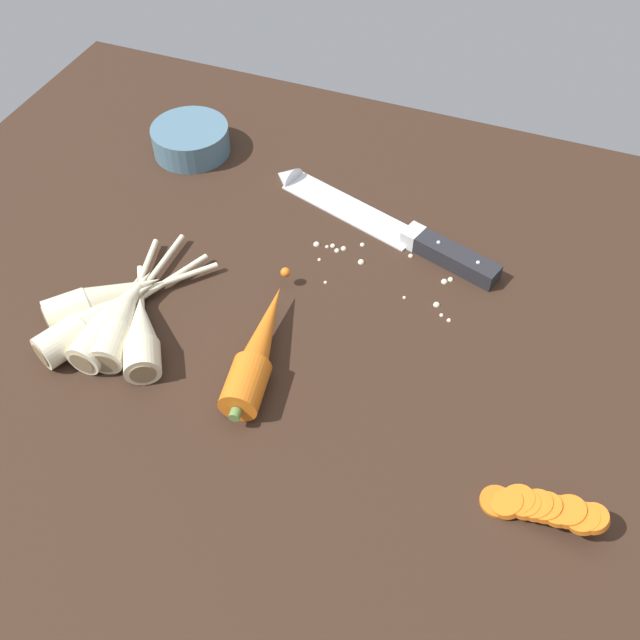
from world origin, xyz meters
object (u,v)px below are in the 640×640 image
(prep_bowl, at_px, (191,139))
(whole_carrot, at_px, (258,350))
(parsnip_mid_right, at_px, (141,335))
(carrot_slice_stack, at_px, (542,508))
(parsnip_mid_left, at_px, (99,318))
(parsnip_outer, at_px, (122,318))
(parsnip_front, at_px, (118,315))
(parsnip_back, at_px, (104,298))
(chefs_knife, at_px, (375,220))

(prep_bowl, bearing_deg, whole_carrot, -51.74)
(parsnip_mid_right, distance_m, carrot_slice_stack, 0.45)
(parsnip_mid_left, bearing_deg, carrot_slice_stack, -5.40)
(whole_carrot, distance_m, prep_bowl, 0.40)
(whole_carrot, bearing_deg, prep_bowl, 128.26)
(parsnip_outer, bearing_deg, whole_carrot, 4.44)
(carrot_slice_stack, distance_m, prep_bowl, 0.69)
(parsnip_mid_right, xyz_separation_m, carrot_slice_stack, (0.45, -0.04, -0.01))
(parsnip_front, bearing_deg, parsnip_mid_right, -21.16)
(parsnip_front, bearing_deg, prep_bowl, 103.84)
(parsnip_front, xyz_separation_m, parsnip_back, (-0.03, 0.02, 0.00))
(chefs_knife, height_order, carrot_slice_stack, carrot_slice_stack)
(parsnip_front, relative_size, prep_bowl, 2.05)
(prep_bowl, bearing_deg, parsnip_mid_right, -70.69)
(parsnip_outer, bearing_deg, parsnip_mid_left, -155.99)
(parsnip_mid_left, relative_size, parsnip_outer, 1.08)
(whole_carrot, distance_m, parsnip_back, 0.20)
(chefs_knife, relative_size, parsnip_mid_left, 1.56)
(carrot_slice_stack, bearing_deg, chefs_knife, 129.18)
(parsnip_mid_left, distance_m, parsnip_outer, 0.03)
(parsnip_mid_left, height_order, parsnip_outer, same)
(parsnip_front, height_order, prep_bowl, same)
(whole_carrot, bearing_deg, carrot_slice_stack, -12.51)
(parsnip_mid_left, relative_size, parsnip_mid_right, 1.39)
(chefs_knife, distance_m, parsnip_back, 0.35)
(parsnip_front, relative_size, parsnip_mid_right, 1.44)
(whole_carrot, height_order, parsnip_mid_left, whole_carrot)
(parsnip_back, relative_size, carrot_slice_stack, 1.49)
(parsnip_mid_right, xyz_separation_m, prep_bowl, (-0.12, 0.34, 0.00))
(whole_carrot, distance_m, parsnip_outer, 0.16)
(chefs_knife, xyz_separation_m, parsnip_outer, (-0.21, -0.27, 0.01))
(parsnip_front, height_order, carrot_slice_stack, parsnip_front)
(parsnip_mid_right, distance_m, parsnip_back, 0.07)
(parsnip_mid_right, height_order, parsnip_back, same)
(parsnip_mid_left, bearing_deg, parsnip_mid_right, -3.41)
(parsnip_mid_left, distance_m, prep_bowl, 0.35)
(whole_carrot, height_order, parsnip_front, whole_carrot)
(parsnip_front, relative_size, parsnip_outer, 1.12)
(parsnip_front, bearing_deg, parsnip_back, 149.88)
(whole_carrot, xyz_separation_m, parsnip_front, (-0.17, -0.01, -0.00))
(chefs_knife, height_order, parsnip_outer, parsnip_outer)
(chefs_knife, bearing_deg, parsnip_mid_left, -129.27)
(whole_carrot, relative_size, carrot_slice_stack, 1.89)
(chefs_knife, distance_m, carrot_slice_stack, 0.43)
(parsnip_back, distance_m, carrot_slice_stack, 0.52)
(chefs_knife, distance_m, parsnip_outer, 0.35)
(whole_carrot, xyz_separation_m, carrot_slice_stack, (0.32, -0.07, -0.01))
(parsnip_mid_right, height_order, prep_bowl, same)
(parsnip_mid_right, height_order, parsnip_outer, same)
(chefs_knife, height_order, whole_carrot, whole_carrot)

